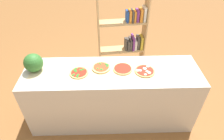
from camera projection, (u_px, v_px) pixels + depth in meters
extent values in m
plane|color=brown|center=(112.00, 115.00, 2.95)|extent=(12.00, 12.00, 0.00)
cube|color=beige|center=(112.00, 96.00, 2.68)|extent=(2.25, 0.65, 0.88)
cube|color=beige|center=(112.00, 71.00, 2.40)|extent=(2.06, 0.42, 0.00)
cylinder|color=tan|center=(79.00, 73.00, 2.36)|extent=(0.23, 0.23, 0.02)
cylinder|color=#AD2314|center=(79.00, 72.00, 2.36)|extent=(0.19, 0.19, 0.00)
ellipsoid|color=#286B23|center=(75.00, 70.00, 2.39)|extent=(0.04, 0.05, 0.00)
ellipsoid|color=#286B23|center=(76.00, 71.00, 2.37)|extent=(0.03, 0.04, 0.00)
ellipsoid|color=#286B23|center=(81.00, 70.00, 2.39)|extent=(0.05, 0.04, 0.00)
ellipsoid|color=#286B23|center=(77.00, 76.00, 2.29)|extent=(0.05, 0.05, 0.00)
ellipsoid|color=#286B23|center=(76.00, 68.00, 2.41)|extent=(0.05, 0.04, 0.00)
ellipsoid|color=#286B23|center=(78.00, 75.00, 2.31)|extent=(0.04, 0.05, 0.00)
ellipsoid|color=#286B23|center=(81.00, 70.00, 2.39)|extent=(0.05, 0.05, 0.00)
ellipsoid|color=#286B23|center=(75.00, 71.00, 2.37)|extent=(0.05, 0.04, 0.00)
ellipsoid|color=#286B23|center=(73.00, 75.00, 2.32)|extent=(0.05, 0.06, 0.00)
ellipsoid|color=#286B23|center=(83.00, 69.00, 2.40)|extent=(0.04, 0.04, 0.00)
ellipsoid|color=#286B23|center=(76.00, 72.00, 2.36)|extent=(0.03, 0.04, 0.00)
cylinder|color=#DBB26B|center=(101.00, 68.00, 2.44)|extent=(0.24, 0.24, 0.02)
cylinder|color=red|center=(101.00, 67.00, 2.43)|extent=(0.20, 0.20, 0.00)
ellipsoid|color=#286B23|center=(100.00, 64.00, 2.48)|extent=(0.06, 0.05, 0.00)
ellipsoid|color=#286B23|center=(101.00, 69.00, 2.39)|extent=(0.05, 0.06, 0.00)
ellipsoid|color=#286B23|center=(107.00, 66.00, 2.44)|extent=(0.04, 0.05, 0.00)
ellipsoid|color=#286B23|center=(107.00, 65.00, 2.47)|extent=(0.04, 0.04, 0.00)
ellipsoid|color=#286B23|center=(105.00, 64.00, 2.47)|extent=(0.04, 0.04, 0.00)
ellipsoid|color=#286B23|center=(108.00, 65.00, 2.45)|extent=(0.04, 0.04, 0.00)
ellipsoid|color=#286B23|center=(107.00, 65.00, 2.45)|extent=(0.04, 0.05, 0.00)
ellipsoid|color=#286B23|center=(98.00, 68.00, 2.40)|extent=(0.05, 0.04, 0.00)
cylinder|color=#DBB26B|center=(123.00, 69.00, 2.42)|extent=(0.24, 0.24, 0.02)
cylinder|color=#AD2314|center=(123.00, 68.00, 2.41)|extent=(0.22, 0.22, 0.00)
cylinder|color=tan|center=(145.00, 71.00, 2.39)|extent=(0.25, 0.25, 0.02)
cylinder|color=#AD2314|center=(145.00, 70.00, 2.38)|extent=(0.22, 0.22, 0.00)
cylinder|color=#EFE5CC|center=(140.00, 70.00, 2.38)|extent=(0.04, 0.04, 0.00)
cylinder|color=#EFE5CC|center=(145.00, 75.00, 2.31)|extent=(0.03, 0.03, 0.00)
cylinder|color=#EFE5CC|center=(145.00, 69.00, 2.41)|extent=(0.05, 0.05, 0.00)
cylinder|color=#EFE5CC|center=(147.00, 71.00, 2.36)|extent=(0.04, 0.04, 0.00)
cylinder|color=#EFE5CC|center=(138.00, 70.00, 2.38)|extent=(0.05, 0.05, 0.00)
cylinder|color=#EFE5CC|center=(148.00, 66.00, 2.44)|extent=(0.04, 0.04, 0.00)
cylinder|color=#EFE5CC|center=(149.00, 73.00, 2.34)|extent=(0.04, 0.04, 0.00)
sphere|color=#2D6628|center=(33.00, 63.00, 2.35)|extent=(0.23, 0.23, 0.23)
cube|color=tan|center=(144.00, 35.00, 3.32)|extent=(0.05, 0.25, 1.60)
cube|color=tan|center=(99.00, 38.00, 3.24)|extent=(0.05, 0.25, 1.60)
cube|color=tan|center=(120.00, 72.00, 3.78)|extent=(0.79, 0.33, 0.02)
cube|color=#2D753D|center=(139.00, 65.00, 3.73)|extent=(0.05, 0.17, 0.25)
cube|color=#47423D|center=(136.00, 65.00, 3.73)|extent=(0.05, 0.16, 0.24)
cube|color=silver|center=(134.00, 67.00, 3.74)|extent=(0.06, 0.20, 0.20)
cube|color=orange|center=(132.00, 66.00, 3.72)|extent=(0.06, 0.19, 0.23)
cube|color=#47423D|center=(129.00, 66.00, 3.71)|extent=(0.05, 0.21, 0.24)
cube|color=#753384|center=(126.00, 66.00, 3.71)|extent=(0.06, 0.17, 0.23)
cube|color=#47423D|center=(124.00, 68.00, 3.72)|extent=(0.07, 0.21, 0.18)
cube|color=tan|center=(121.00, 49.00, 3.45)|extent=(0.79, 0.33, 0.02)
cube|color=gold|center=(141.00, 42.00, 3.40)|extent=(0.06, 0.19, 0.23)
cube|color=#47423D|center=(138.00, 42.00, 3.40)|extent=(0.06, 0.15, 0.24)
cube|color=silver|center=(135.00, 44.00, 3.41)|extent=(0.06, 0.19, 0.18)
cube|color=#753384|center=(133.00, 42.00, 3.38)|extent=(0.05, 0.21, 0.25)
cube|color=#47423D|center=(130.00, 44.00, 3.39)|extent=(0.05, 0.20, 0.20)
cube|color=#47423D|center=(128.00, 44.00, 3.40)|extent=(0.06, 0.21, 0.18)
cube|color=#47423D|center=(126.00, 44.00, 3.39)|extent=(0.04, 0.16, 0.19)
cube|color=tan|center=(122.00, 22.00, 3.12)|extent=(0.79, 0.33, 0.02)
cube|color=silver|center=(144.00, 14.00, 3.08)|extent=(0.06, 0.17, 0.23)
cube|color=orange|center=(141.00, 15.00, 3.08)|extent=(0.06, 0.17, 0.20)
cube|color=#753384|center=(137.00, 15.00, 3.08)|extent=(0.06, 0.15, 0.19)
cube|color=orange|center=(134.00, 16.00, 3.08)|extent=(0.05, 0.19, 0.18)
cube|color=#47423D|center=(132.00, 16.00, 3.07)|extent=(0.04, 0.18, 0.19)
cube|color=orange|center=(130.00, 16.00, 3.06)|extent=(0.06, 0.18, 0.19)
cube|color=#234799|center=(127.00, 16.00, 3.06)|extent=(0.05, 0.15, 0.18)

